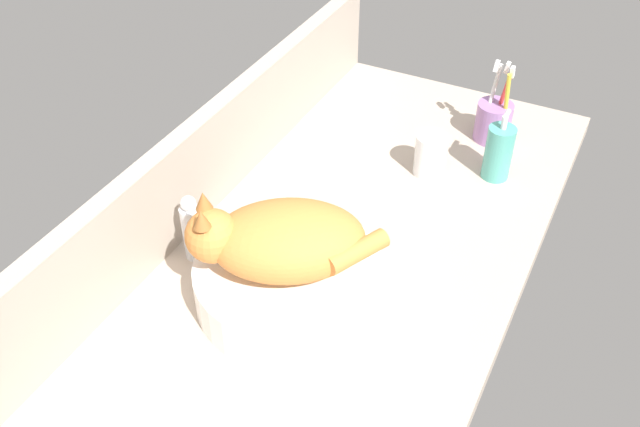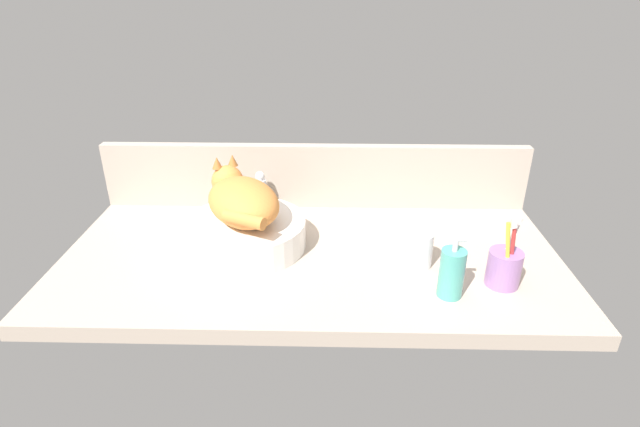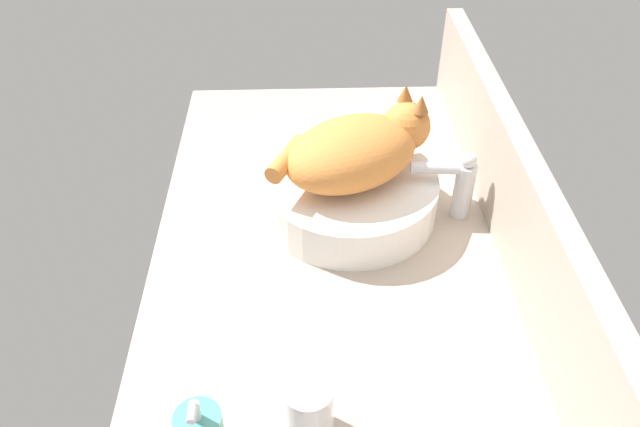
{
  "view_description": "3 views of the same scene",
  "coord_description": "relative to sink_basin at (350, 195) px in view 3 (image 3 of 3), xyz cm",
  "views": [
    {
      "loc": [
        -90.51,
        -39.65,
        88.99
      ],
      "look_at": [
        -3.22,
        4.68,
        7.59
      ],
      "focal_mm": 40.0,
      "sensor_mm": 36.0,
      "label": 1
    },
    {
      "loc": [
        5.23,
        -113.16,
        66.97
      ],
      "look_at": [
        2.34,
        3.1,
        10.09
      ],
      "focal_mm": 28.0,
      "sensor_mm": 36.0,
      "label": 2
    },
    {
      "loc": [
        72.01,
        -5.43,
        74.82
      ],
      "look_at": [
        -4.39,
        -2.76,
        10.59
      ],
      "focal_mm": 35.0,
      "sensor_mm": 36.0,
      "label": 3
    }
  ],
  "objects": [
    {
      "name": "cat",
      "position": [
        -0.75,
        1.14,
        9.6
      ],
      "size": [
        27.24,
        30.15,
        14.0
      ],
      "color": "orange",
      "rests_on": "sink_basin"
    },
    {
      "name": "ground_plane",
      "position": [
        17.45,
        -3.16,
        -5.84
      ],
      "size": [
        129.4,
        63.41,
        4.0
      ],
      "primitive_type": "cube",
      "color": "#B2A08E"
    },
    {
      "name": "water_glass",
      "position": [
        44.72,
        -8.5,
        0.09
      ],
      "size": [
        6.55,
        6.55,
        9.15
      ],
      "color": "white",
      "rests_on": "ground_plane"
    },
    {
      "name": "backsplash_panel",
      "position": [
        17.45,
        26.74,
        6.02
      ],
      "size": [
        129.4,
        3.6,
        19.73
      ],
      "primitive_type": "cube",
      "color": "#AD9E8E",
      "rests_on": "ground_plane"
    },
    {
      "name": "sink_basin",
      "position": [
        0.0,
        0.0,
        0.0
      ],
      "size": [
        31.92,
        31.92,
        7.69
      ],
      "primitive_type": "cylinder",
      "color": "white",
      "rests_on": "ground_plane"
    },
    {
      "name": "faucet",
      "position": [
        1.38,
        19.33,
        3.46
      ],
      "size": [
        3.61,
        11.85,
        13.6
      ],
      "color": "silver",
      "rests_on": "ground_plane"
    }
  ]
}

